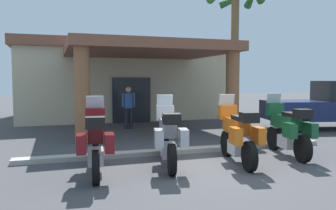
{
  "coord_description": "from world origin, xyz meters",
  "views": [
    {
      "loc": [
        -3.19,
        -6.86,
        1.96
      ],
      "look_at": [
        0.01,
        3.2,
        1.2
      ],
      "focal_mm": 36.39,
      "sensor_mm": 36.0,
      "label": 1
    }
  ],
  "objects": [
    {
      "name": "motorcycle_green",
      "position": [
        2.44,
        0.54,
        0.7
      ],
      "size": [
        0.85,
        2.2,
        1.61
      ],
      "rotation": [
        0.0,
        0.0,
        1.4
      ],
      "color": "black",
      "rests_on": "ground_plane"
    },
    {
      "name": "motorcycle_orange",
      "position": [
        0.79,
        0.22,
        0.7
      ],
      "size": [
        0.84,
        2.2,
        1.61
      ],
      "rotation": [
        0.0,
        0.0,
        1.41
      ],
      "color": "black",
      "rests_on": "ground_plane"
    },
    {
      "name": "pedestrian",
      "position": [
        -0.56,
        6.68,
        0.99
      ],
      "size": [
        0.53,
        0.32,
        1.71
      ],
      "rotation": [
        0.0,
        0.0,
        1.58
      ],
      "color": "black",
      "rests_on": "ground_plane"
    },
    {
      "name": "motel_building",
      "position": [
        -0.05,
        11.7,
        2.02
      ],
      "size": [
        10.68,
        11.9,
        3.9
      ],
      "rotation": [
        0.0,
        0.0,
        0.02
      ],
      "color": "beige",
      "rests_on": "ground_plane"
    },
    {
      "name": "motorcycle_maroon",
      "position": [
        -2.5,
        0.29,
        0.7
      ],
      "size": [
        0.74,
        2.21,
        1.61
      ],
      "rotation": [
        0.0,
        0.0,
        1.47
      ],
      "color": "black",
      "rests_on": "ground_plane"
    },
    {
      "name": "palm_tree_near_portico",
      "position": [
        4.47,
        7.16,
        4.89
      ],
      "size": [
        2.72,
        2.77,
        6.64
      ],
      "color": "brown",
      "rests_on": "ground_plane"
    },
    {
      "name": "curb_strip",
      "position": [
        -0.03,
        1.72,
        0.06
      ],
      "size": [
        8.58,
        0.36,
        0.12
      ],
      "primitive_type": "cube",
      "color": "#ADA89E",
      "rests_on": "ground_plane"
    },
    {
      "name": "ground_plane",
      "position": [
        0.0,
        0.0,
        0.0
      ],
      "size": [
        80.0,
        80.0,
        0.0
      ],
      "primitive_type": "plane",
      "color": "#424244"
    },
    {
      "name": "motorcycle_silver",
      "position": [
        -0.86,
        0.46,
        0.7
      ],
      "size": [
        0.91,
        2.19,
        1.61
      ],
      "rotation": [
        0.0,
        0.0,
        1.36
      ],
      "color": "black",
      "rests_on": "ground_plane"
    },
    {
      "name": "pickup_truck_navy",
      "position": [
        7.34,
        4.21,
        0.94
      ],
      "size": [
        5.49,
        3.02,
        1.95
      ],
      "rotation": [
        0.0,
        0.0,
        -0.23
      ],
      "color": "black",
      "rests_on": "ground_plane"
    }
  ]
}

